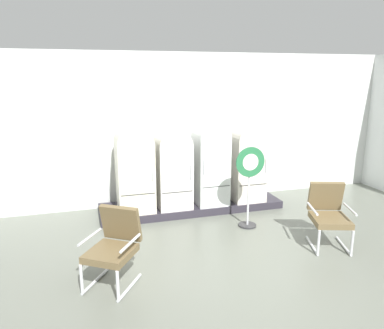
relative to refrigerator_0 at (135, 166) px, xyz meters
The scene contains 10 objects.
ground 3.30m from the refrigerator_0, 69.06° to the right, with size 12.00×10.00×0.05m, color #63675D.
back_wall 1.45m from the refrigerator_0, 33.30° to the left, with size 11.76×0.12×3.09m.
display_plinth 1.46m from the refrigerator_0, ahead, with size 3.60×0.95×0.14m, color #2D2933.
refrigerator_0 is the anchor object (origin of this frame).
refrigerator_1 0.73m from the refrigerator_0, ahead, with size 0.63×0.70×1.53m.
refrigerator_2 1.48m from the refrigerator_0, ahead, with size 0.61×0.67×1.64m.
refrigerator_3 2.26m from the refrigerator_0, ahead, with size 0.63×0.72×1.56m.
armchair_left 2.32m from the refrigerator_0, 104.92° to the right, with size 0.83×0.88×0.99m.
armchair_right 3.44m from the refrigerator_0, 36.48° to the right, with size 0.74×0.84×0.99m.
sign_stand 2.12m from the refrigerator_0, 28.88° to the right, with size 0.53×0.32×1.45m.
Camera 1 is at (-1.99, -3.74, 2.65)m, focal length 34.70 mm.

